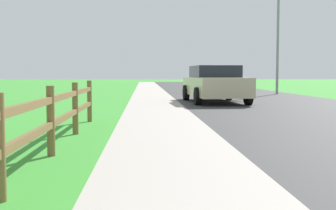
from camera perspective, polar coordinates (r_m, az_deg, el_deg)
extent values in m
plane|color=green|center=(24.07, 0.18, 1.37)|extent=(120.00, 120.00, 0.00)
cube|color=#353535|center=(26.48, 7.51, 1.59)|extent=(7.00, 66.00, 0.01)
cube|color=#ABA399|center=(26.08, -6.67, 1.56)|extent=(6.00, 66.00, 0.01)
cube|color=green|center=(26.21, -9.95, 1.54)|extent=(5.00, 66.00, 0.00)
cylinder|color=brown|center=(6.30, -14.88, -2.04)|extent=(0.11, 0.11, 0.98)
cylinder|color=brown|center=(8.43, -11.87, -0.46)|extent=(0.11, 0.11, 0.98)
cylinder|color=brown|center=(10.59, -10.09, 0.47)|extent=(0.11, 0.11, 0.98)
cube|color=brown|center=(5.25, -17.29, -3.84)|extent=(0.07, 10.91, 0.09)
cube|color=brown|center=(5.21, -17.37, -0.10)|extent=(0.07, 10.91, 0.09)
cube|color=#C6B793|center=(17.64, 6.05, 2.41)|extent=(2.10, 4.88, 0.72)
cube|color=#1E232B|center=(17.76, 5.98, 4.32)|extent=(1.77, 2.54, 0.46)
cylinder|color=black|center=(18.95, 2.34, 1.61)|extent=(0.25, 0.66, 0.65)
cylinder|color=black|center=(19.31, 7.85, 1.62)|extent=(0.25, 0.66, 0.65)
cylinder|color=black|center=(16.01, 3.87, 1.14)|extent=(0.25, 0.66, 0.65)
cylinder|color=black|center=(16.44, 10.31, 1.16)|extent=(0.25, 0.66, 0.65)
cylinder|color=gray|center=(25.19, 13.98, 8.57)|extent=(0.14, 0.14, 6.33)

